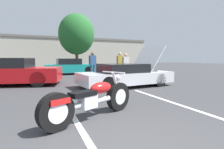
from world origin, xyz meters
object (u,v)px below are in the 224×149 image
Objects in this scene: motorcycle at (92,100)px; spectator_far_lot at (120,62)px; spectator_by_show_car at (126,64)px; tree_background at (76,34)px; spectator_near_motorcycle at (93,62)px; parked_car_right_row at (70,67)px; parked_car_mid_row at (12,72)px; show_car_hood_open at (126,75)px.

motorcycle is 1.31× the size of spectator_far_lot.
motorcycle is 1.41× the size of spectator_by_show_car.
tree_background is at bearing 54.63° from motorcycle.
spectator_near_motorcycle is at bearing 48.41° from motorcycle.
parked_car_right_row is 6.03m from parked_car_mid_row.
spectator_near_motorcycle is (2.26, 7.63, 0.60)m from motorcycle.
tree_background is at bearing 83.86° from show_car_hood_open.
spectator_far_lot reaches higher than motorcycle.
parked_car_right_row is 3.42m from spectator_near_motorcycle.
show_car_hood_open reaches higher than parked_car_mid_row.
motorcycle is 6.46m from parked_car_mid_row.
show_car_hood_open reaches higher than spectator_near_motorcycle.
spectator_far_lot reaches higher than parked_car_right_row.
spectator_by_show_car is at bearing 57.88° from show_car_hood_open.
spectator_by_show_car is (1.22, -9.35, -2.93)m from tree_background.
tree_background is 1.29× the size of parked_car_mid_row.
show_car_hood_open is 2.59× the size of spectator_far_lot.
show_car_hood_open is 0.95× the size of parked_car_mid_row.
tree_background is 1.50× the size of parked_car_right_row.
spectator_far_lot is (4.33, 7.78, 0.61)m from motorcycle.
tree_background is 2.69× the size of motorcycle.
show_car_hood_open reaches higher than spectator_far_lot.
parked_car_right_row is 4.33m from spectator_far_lot.
show_car_hood_open is 2.60× the size of spectator_near_motorcycle.
tree_background is 3.55× the size of spectator_near_motorcycle.
tree_background is at bearing 97.42° from spectator_by_show_car.
motorcycle is at bearing -55.36° from parked_car_mid_row.
spectator_by_show_car is (2.73, -4.50, 0.35)m from parked_car_right_row.
show_car_hood_open is at bearing -111.52° from spectator_far_lot.
parked_car_mid_row is (-3.59, -4.84, 0.03)m from parked_car_right_row.
tree_background is 3.80× the size of spectator_by_show_car.
tree_background reaches higher than spectator_by_show_car.
show_car_hood_open is 4.48m from spectator_far_lot.
parked_car_mid_row is at bearing -176.96° from spectator_by_show_car.
spectator_by_show_car is at bearing -82.58° from tree_background.
motorcycle is at bearing -106.54° from spectator_near_motorcycle.
parked_car_mid_row is (-4.94, 2.42, 0.10)m from show_car_hood_open.
show_car_hood_open is 4.05m from spectator_near_motorcycle.
spectator_far_lot is at bearing 4.26° from spectator_near_motorcycle.
parked_car_mid_row is (-2.24, 6.05, 0.21)m from motorcycle.
spectator_far_lot is at bearing 35.86° from motorcycle.
spectator_by_show_car is at bearing 32.36° from motorcycle.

